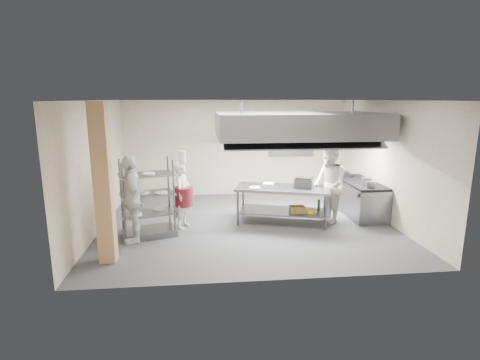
{
  "coord_description": "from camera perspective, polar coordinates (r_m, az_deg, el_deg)",
  "views": [
    {
      "loc": [
        -1.1,
        -8.79,
        3.04
      ],
      "look_at": [
        -0.16,
        0.2,
        1.07
      ],
      "focal_mm": 28.0,
      "sensor_mm": 36.0,
      "label": 1
    }
  ],
  "objects": [
    {
      "name": "island_undershelf",
      "position": [
        9.41,
        6.41,
        -4.71
      ],
      "size": [
        2.24,
        1.4,
        0.04
      ],
      "primitive_type": "cube",
      "rotation": [
        0.0,
        0.0,
        -0.28
      ],
      "color": "slate",
      "rests_on": "island"
    },
    {
      "name": "range_top",
      "position": [
        10.42,
        17.82,
        -0.32
      ],
      "size": [
        0.78,
        1.96,
        0.06
      ],
      "primitive_type": "cube",
      "color": "black",
      "rests_on": "cooking_range"
    },
    {
      "name": "column",
      "position": [
        7.29,
        -20.13,
        -0.65
      ],
      "size": [
        0.3,
        0.3,
        3.0
      ],
      "primitive_type": "cube",
      "color": "tan",
      "rests_on": "floor"
    },
    {
      "name": "wall_right",
      "position": [
        10.04,
        21.39,
        2.63
      ],
      "size": [
        0.0,
        6.0,
        6.0
      ],
      "primitive_type": "plane",
      "rotation": [
        1.57,
        0.0,
        -1.57
      ],
      "color": "tan",
      "rests_on": "ground"
    },
    {
      "name": "wall_back",
      "position": [
        11.94,
        -0.65,
        4.89
      ],
      "size": [
        7.0,
        0.0,
        7.0
      ],
      "primitive_type": "plane",
      "rotation": [
        1.57,
        0.0,
        0.0
      ],
      "color": "tan",
      "rests_on": "ground"
    },
    {
      "name": "island",
      "position": [
        9.36,
        6.43,
        -3.81
      ],
      "size": [
        2.44,
        1.54,
        0.91
      ],
      "primitive_type": null,
      "rotation": [
        0.0,
        0.0,
        -0.28
      ],
      "color": "slate",
      "rests_on": "floor"
    },
    {
      "name": "griddle",
      "position": [
        9.34,
        9.77,
        -0.39
      ],
      "size": [
        0.55,
        0.51,
        0.22
      ],
      "primitive_type": "cube",
      "rotation": [
        0.0,
        0.0,
        -0.49
      ],
      "color": "slate",
      "rests_on": "island_worktop"
    },
    {
      "name": "plate_stack",
      "position": [
        8.65,
        -13.8,
        -4.71
      ],
      "size": [
        0.28,
        0.28,
        0.05
      ],
      "primitive_type": "cylinder",
      "color": "white",
      "rests_on": "pass_rack"
    },
    {
      "name": "ceiling",
      "position": [
        8.86,
        1.17,
        12.04
      ],
      "size": [
        7.0,
        7.0,
        0.0
      ],
      "primitive_type": "plane",
      "rotation": [
        3.14,
        0.0,
        0.0
      ],
      "color": "silver",
      "rests_on": "wall_back"
    },
    {
      "name": "hood_strip_b",
      "position": [
        9.81,
        13.78,
        6.34
      ],
      "size": [
        1.6,
        0.12,
        0.04
      ],
      "primitive_type": "cube",
      "color": "white",
      "rests_on": "exhaust_hood"
    },
    {
      "name": "floor",
      "position": [
        9.37,
        1.09,
        -6.63
      ],
      "size": [
        7.0,
        7.0,
        0.0
      ],
      "primitive_type": "plane",
      "color": "#363639",
      "rests_on": "ground"
    },
    {
      "name": "exhaust_hood",
      "position": [
        9.52,
        8.72,
        8.31
      ],
      "size": [
        4.0,
        2.5,
        0.6
      ],
      "primitive_type": "cube",
      "color": "slate",
      "rests_on": "ceiling"
    },
    {
      "name": "pass_rack",
      "position": [
        8.57,
        -13.9,
        -2.7
      ],
      "size": [
        1.31,
        0.98,
        1.75
      ],
      "primitive_type": null,
      "rotation": [
        0.0,
        0.0,
        0.28
      ],
      "color": "slate",
      "rests_on": "floor"
    },
    {
      "name": "wall_left",
      "position": [
        9.25,
        -20.95,
        1.9
      ],
      "size": [
        0.0,
        6.0,
        6.0
      ],
      "primitive_type": "plane",
      "rotation": [
        1.57,
        0.0,
        1.57
      ],
      "color": "tan",
      "rests_on": "ground"
    },
    {
      "name": "chef_line",
      "position": [
        9.49,
        13.37,
        -0.63
      ],
      "size": [
        0.78,
        0.98,
        1.94
      ],
      "primitive_type": "imported",
      "rotation": [
        0.0,
        0.0,
        -1.52
      ],
      "color": "silver",
      "rests_on": "floor"
    },
    {
      "name": "stockpot",
      "position": [
        9.97,
        18.73,
        -0.2
      ],
      "size": [
        0.27,
        0.27,
        0.19
      ],
      "primitive_type": "cylinder",
      "color": "gray",
      "rests_on": "range_top"
    },
    {
      "name": "wicker_basket",
      "position": [
        9.27,
        8.72,
        -4.4
      ],
      "size": [
        0.36,
        0.26,
        0.16
      ],
      "primitive_type": "cube",
      "rotation": [
        0.0,
        0.0,
        -0.03
      ],
      "color": "olive",
      "rests_on": "island_undershelf"
    },
    {
      "name": "chef_head",
      "position": [
        8.97,
        -8.71,
        -2.32
      ],
      "size": [
        0.56,
        0.68,
        1.6
      ],
      "primitive_type": "imported",
      "rotation": [
        0.0,
        0.0,
        1.23
      ],
      "color": "silver",
      "rests_on": "floor"
    },
    {
      "name": "chef_plating",
      "position": [
        8.32,
        -16.18,
        -2.77
      ],
      "size": [
        0.75,
        1.19,
        1.89
      ],
      "primitive_type": "imported",
      "rotation": [
        0.0,
        0.0,
        -1.29
      ],
      "color": "white",
      "rests_on": "floor"
    },
    {
      "name": "wall_shelf",
      "position": [
        12.09,
        7.98,
        4.86
      ],
      "size": [
        1.5,
        0.28,
        0.04
      ],
      "primitive_type": "cube",
      "color": "slate",
      "rests_on": "wall_back"
    },
    {
      "name": "hood_strip_a",
      "position": [
        9.36,
        3.29,
        6.4
      ],
      "size": [
        1.6,
        0.12,
        0.04
      ],
      "primitive_type": "cube",
      "color": "white",
      "rests_on": "exhaust_hood"
    },
    {
      "name": "cooking_range",
      "position": [
        10.52,
        17.66,
        -2.71
      ],
      "size": [
        0.8,
        2.0,
        0.84
      ],
      "primitive_type": "cube",
      "color": "slate",
      "rests_on": "floor"
    },
    {
      "name": "island_worktop",
      "position": [
        9.25,
        6.5,
        -1.28
      ],
      "size": [
        2.44,
        1.54,
        0.06
      ],
      "primitive_type": "cube",
      "rotation": [
        0.0,
        0.0,
        -0.28
      ],
      "color": "slate",
      "rests_on": "island"
    }
  ]
}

